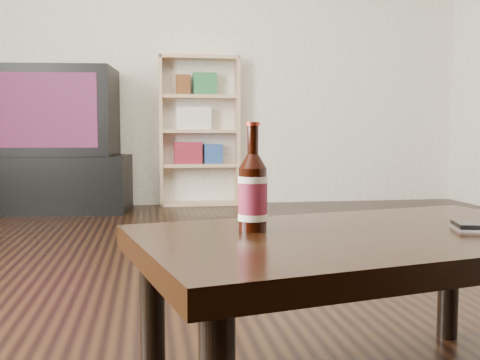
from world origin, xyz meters
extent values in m
cube|color=black|center=(0.00, 0.00, -0.01)|extent=(5.00, 6.00, 0.01)
cube|color=#B4ADA0|center=(0.00, 3.01, 1.35)|extent=(5.00, 0.02, 2.70)
cube|color=black|center=(-1.02, 2.69, 0.22)|extent=(1.17, 0.67, 0.45)
cube|color=black|center=(-1.02, 2.69, 0.79)|extent=(0.97, 0.66, 0.69)
cube|color=maroon|center=(-1.05, 2.41, 0.79)|extent=(0.75, 0.08, 0.55)
cube|color=tan|center=(-0.20, 2.99, 0.64)|extent=(0.03, 0.31, 1.28)
cube|color=tan|center=(0.46, 2.98, 0.64)|extent=(0.03, 0.31, 1.28)
cube|color=tan|center=(0.13, 2.98, 1.26)|extent=(0.69, 0.32, 0.03)
cube|color=tan|center=(0.13, 2.98, 0.01)|extent=(0.69, 0.32, 0.03)
cube|color=tan|center=(0.13, 3.13, 0.64)|extent=(0.69, 0.03, 1.28)
cube|color=tan|center=(0.13, 2.98, 0.34)|extent=(0.63, 0.29, 0.03)
cube|color=tan|center=(0.13, 2.98, 0.64)|extent=(0.63, 0.29, 0.03)
cube|color=tan|center=(0.13, 2.98, 0.93)|extent=(0.63, 0.29, 0.03)
cube|color=maroon|center=(0.03, 2.97, 0.45)|extent=(0.24, 0.20, 0.19)
cube|color=navy|center=(0.25, 2.96, 0.44)|extent=(0.16, 0.20, 0.17)
cube|color=silver|center=(0.08, 2.97, 0.75)|extent=(0.30, 0.20, 0.19)
cube|color=#276C39|center=(0.18, 2.96, 1.04)|extent=(0.20, 0.20, 0.19)
cube|color=brown|center=(-0.01, 2.97, 1.03)|extent=(0.12, 0.20, 0.17)
cube|color=black|center=(0.20, -0.70, 0.37)|extent=(1.16, 0.82, 0.05)
cylinder|color=black|center=(-0.30, -0.56, 0.17)|extent=(0.07, 0.07, 0.34)
cylinder|color=black|center=(0.59, -0.37, 0.17)|extent=(0.07, 0.07, 0.34)
cylinder|color=black|center=(-0.07, -0.64, 0.47)|extent=(0.08, 0.08, 0.15)
cylinder|color=maroon|center=(-0.07, -0.64, 0.47)|extent=(0.08, 0.08, 0.09)
cylinder|color=beige|center=(-0.07, -0.64, 0.51)|extent=(0.08, 0.08, 0.02)
cylinder|color=beige|center=(-0.07, -0.64, 0.43)|extent=(0.08, 0.08, 0.02)
cone|color=black|center=(-0.07, -0.64, 0.56)|extent=(0.08, 0.08, 0.03)
cylinder|color=black|center=(-0.07, -0.64, 0.60)|extent=(0.03, 0.03, 0.06)
cylinder|color=#A02717|center=(-0.07, -0.64, 0.64)|extent=(0.04, 0.04, 0.01)
cube|color=silver|center=(0.43, -0.70, 0.40)|extent=(0.07, 0.11, 0.01)
cube|color=black|center=(0.43, -0.70, 0.40)|extent=(0.07, 0.10, 0.01)
cylinder|color=silver|center=(0.43, -0.73, 0.41)|extent=(0.02, 0.02, 0.00)
camera|label=1|loc=(-0.30, -1.91, 0.62)|focal=42.00mm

